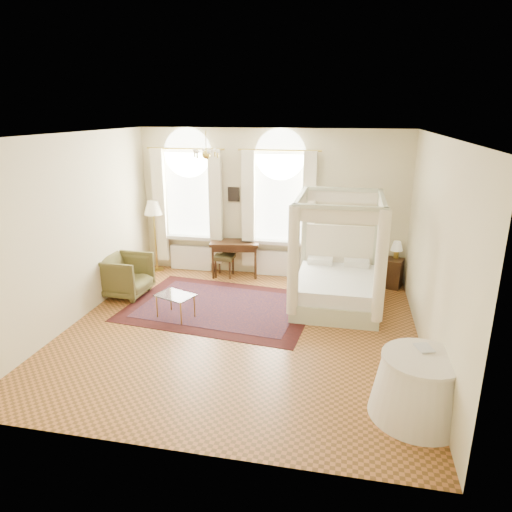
{
  "coord_description": "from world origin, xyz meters",
  "views": [
    {
      "loc": [
        1.7,
        -6.95,
        3.64
      ],
      "look_at": [
        0.19,
        0.4,
        1.25
      ],
      "focal_mm": 32.0,
      "sensor_mm": 36.0,
      "label": 1
    }
  ],
  "objects_px": {
    "stool": "(224,259)",
    "coffee_table": "(175,297)",
    "floor_lamp": "(153,211)",
    "side_table": "(419,387)",
    "armchair": "(125,275)",
    "writing_desk": "(235,247)",
    "canopy_bed": "(336,282)",
    "nightstand": "(391,273)"
  },
  "relations": [
    {
      "from": "armchair",
      "to": "stool",
      "type": "bearing_deg",
      "value": -46.02
    },
    {
      "from": "canopy_bed",
      "to": "writing_desk",
      "type": "xyz_separation_m",
      "value": [
        -2.34,
        1.28,
        0.21
      ]
    },
    {
      "from": "canopy_bed",
      "to": "coffee_table",
      "type": "xyz_separation_m",
      "value": [
        -2.86,
        -1.14,
        -0.09
      ]
    },
    {
      "from": "coffee_table",
      "to": "armchair",
      "type": "bearing_deg",
      "value": 149.64
    },
    {
      "from": "canopy_bed",
      "to": "floor_lamp",
      "type": "distance_m",
      "value": 4.55
    },
    {
      "from": "canopy_bed",
      "to": "nightstand",
      "type": "height_order",
      "value": "canopy_bed"
    },
    {
      "from": "stool",
      "to": "coffee_table",
      "type": "xyz_separation_m",
      "value": [
        -0.29,
        -2.33,
        -0.02
      ]
    },
    {
      "from": "stool",
      "to": "armchair",
      "type": "distance_m",
      "value": 2.27
    },
    {
      "from": "armchair",
      "to": "side_table",
      "type": "height_order",
      "value": "armchair"
    },
    {
      "from": "writing_desk",
      "to": "floor_lamp",
      "type": "xyz_separation_m",
      "value": [
        -1.93,
        -0.0,
        0.73
      ]
    },
    {
      "from": "armchair",
      "to": "canopy_bed",
      "type": "bearing_deg",
      "value": -83.32
    },
    {
      "from": "coffee_table",
      "to": "floor_lamp",
      "type": "relative_size",
      "value": 0.47
    },
    {
      "from": "stool",
      "to": "canopy_bed",
      "type": "bearing_deg",
      "value": -24.91
    },
    {
      "from": "writing_desk",
      "to": "side_table",
      "type": "relative_size",
      "value": 0.98
    },
    {
      "from": "nightstand",
      "to": "side_table",
      "type": "distance_m",
      "value": 4.48
    },
    {
      "from": "stool",
      "to": "armchair",
      "type": "height_order",
      "value": "armchair"
    },
    {
      "from": "canopy_bed",
      "to": "side_table",
      "type": "height_order",
      "value": "canopy_bed"
    },
    {
      "from": "writing_desk",
      "to": "coffee_table",
      "type": "xyz_separation_m",
      "value": [
        -0.51,
        -2.42,
        -0.29
      ]
    },
    {
      "from": "canopy_bed",
      "to": "writing_desk",
      "type": "bearing_deg",
      "value": 151.34
    },
    {
      "from": "writing_desk",
      "to": "floor_lamp",
      "type": "bearing_deg",
      "value": -180.0
    },
    {
      "from": "armchair",
      "to": "coffee_table",
      "type": "xyz_separation_m",
      "value": [
        1.41,
        -0.83,
        -0.02
      ]
    },
    {
      "from": "coffee_table",
      "to": "side_table",
      "type": "height_order",
      "value": "side_table"
    },
    {
      "from": "writing_desk",
      "to": "coffee_table",
      "type": "height_order",
      "value": "writing_desk"
    },
    {
      "from": "coffee_table",
      "to": "stool",
      "type": "bearing_deg",
      "value": 82.95
    },
    {
      "from": "writing_desk",
      "to": "stool",
      "type": "distance_m",
      "value": 0.37
    },
    {
      "from": "stool",
      "to": "coffee_table",
      "type": "bearing_deg",
      "value": -97.05
    },
    {
      "from": "coffee_table",
      "to": "side_table",
      "type": "distance_m",
      "value": 4.49
    },
    {
      "from": "coffee_table",
      "to": "floor_lamp",
      "type": "distance_m",
      "value": 2.98
    },
    {
      "from": "stool",
      "to": "floor_lamp",
      "type": "distance_m",
      "value": 1.98
    },
    {
      "from": "floor_lamp",
      "to": "stool",
      "type": "bearing_deg",
      "value": -2.95
    },
    {
      "from": "coffee_table",
      "to": "side_table",
      "type": "bearing_deg",
      "value": -27.35
    },
    {
      "from": "armchair",
      "to": "side_table",
      "type": "relative_size",
      "value": 0.79
    },
    {
      "from": "canopy_bed",
      "to": "armchair",
      "type": "distance_m",
      "value": 4.28
    },
    {
      "from": "nightstand",
      "to": "writing_desk",
      "type": "bearing_deg",
      "value": 180.0
    },
    {
      "from": "coffee_table",
      "to": "floor_lamp",
      "type": "xyz_separation_m",
      "value": [
        -1.41,
        2.42,
        1.02
      ]
    },
    {
      "from": "writing_desk",
      "to": "coffee_table",
      "type": "distance_m",
      "value": 2.49
    },
    {
      "from": "coffee_table",
      "to": "side_table",
      "type": "xyz_separation_m",
      "value": [
        3.99,
        -2.06,
        -0.01
      ]
    },
    {
      "from": "writing_desk",
      "to": "stool",
      "type": "xyz_separation_m",
      "value": [
        -0.23,
        -0.09,
        -0.28
      ]
    },
    {
      "from": "armchair",
      "to": "coffee_table",
      "type": "distance_m",
      "value": 1.64
    },
    {
      "from": "canopy_bed",
      "to": "armchair",
      "type": "height_order",
      "value": "canopy_bed"
    },
    {
      "from": "stool",
      "to": "side_table",
      "type": "relative_size",
      "value": 0.42
    },
    {
      "from": "floor_lamp",
      "to": "canopy_bed",
      "type": "bearing_deg",
      "value": -16.69
    }
  ]
}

